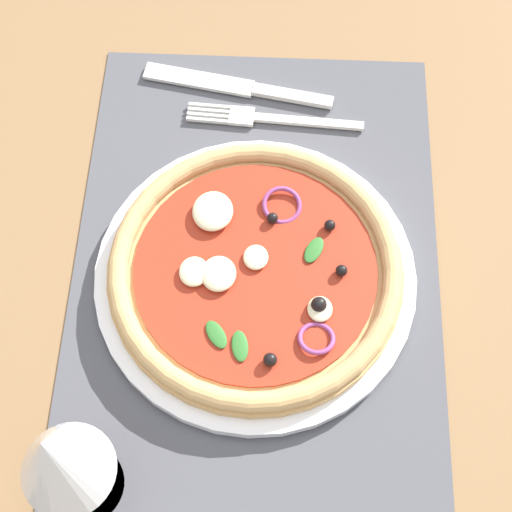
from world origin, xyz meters
TOP-DOWN VIEW (x-y plane):
  - ground_plane at (0.00, 0.00)cm, footprint 190.00×140.00cm
  - placemat at (0.00, 0.00)cm, footprint 48.61×33.79cm
  - plate at (-1.94, 0.00)cm, footprint 29.15×29.15cm
  - pizza at (-1.92, 0.03)cm, footprint 26.56×26.56cm
  - fork at (16.06, -0.18)cm, footprint 2.59×18.06cm
  - knife at (19.95, 2.97)cm, footprint 5.11×19.98cm
  - wine_glass at (-20.78, 13.09)cm, footprint 7.20×7.20cm

SIDE VIEW (x-z plane):
  - ground_plane at x=0.00cm, z-range -2.40..0.00cm
  - placemat at x=0.00cm, z-range 0.00..0.40cm
  - fork at x=16.06cm, z-range 0.40..0.84cm
  - knife at x=19.95cm, z-range 0.35..0.96cm
  - plate at x=-1.94cm, z-range 0.40..1.59cm
  - pizza at x=-1.92cm, z-range 1.33..4.01cm
  - wine_glass at x=-20.78cm, z-range 2.66..17.56cm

